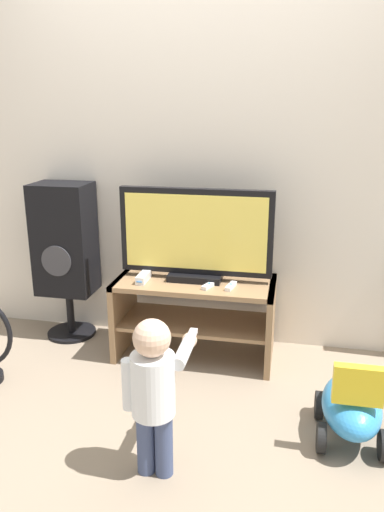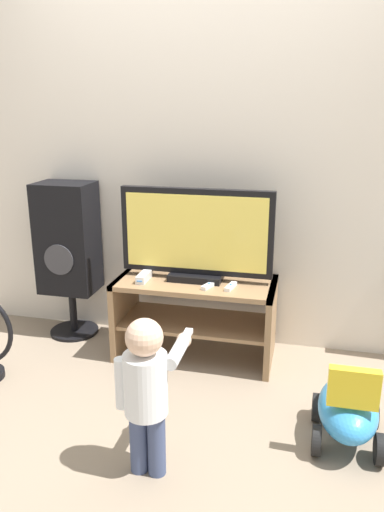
{
  "view_description": "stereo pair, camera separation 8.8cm",
  "coord_description": "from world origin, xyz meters",
  "px_view_note": "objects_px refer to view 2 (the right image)",
  "views": [
    {
      "loc": [
        0.56,
        -2.59,
        1.54
      ],
      "look_at": [
        0.0,
        0.14,
        0.69
      ],
      "focal_mm": 35.0,
      "sensor_mm": 36.0,
      "label": 1
    },
    {
      "loc": [
        0.65,
        -2.57,
        1.54
      ],
      "look_at": [
        0.0,
        0.14,
        0.69
      ],
      "focal_mm": 35.0,
      "sensor_mm": 36.0,
      "label": 2
    }
  ],
  "objects_px": {
    "remote_primary": "(231,287)",
    "speaker_tower": "(68,241)",
    "remote_secondary": "(209,285)",
    "game_console": "(144,277)",
    "television": "(196,236)",
    "child": "(147,384)",
    "ride_on_toy": "(348,409)"
  },
  "relations": [
    {
      "from": "remote_primary",
      "to": "speaker_tower",
      "type": "relative_size",
      "value": 0.13
    },
    {
      "from": "remote_secondary",
      "to": "speaker_tower",
      "type": "height_order",
      "value": "speaker_tower"
    },
    {
      "from": "remote_primary",
      "to": "speaker_tower",
      "type": "bearing_deg",
      "value": 169.51
    },
    {
      "from": "game_console",
      "to": "television",
      "type": "bearing_deg",
      "value": 17.04
    },
    {
      "from": "child",
      "to": "speaker_tower",
      "type": "xyz_separation_m",
      "value": [
        -0.94,
        1.19,
        0.24
      ]
    },
    {
      "from": "game_console",
      "to": "remote_secondary",
      "type": "height_order",
      "value": "game_console"
    },
    {
      "from": "game_console",
      "to": "remote_secondary",
      "type": "distance_m",
      "value": 0.41
    },
    {
      "from": "child",
      "to": "television",
      "type": "bearing_deg",
      "value": 92.18
    },
    {
      "from": "game_console",
      "to": "ride_on_toy",
      "type": "distance_m",
      "value": 1.38
    },
    {
      "from": "television",
      "to": "game_console",
      "type": "xyz_separation_m",
      "value": [
        -0.31,
        -0.09,
        -0.25
      ]
    },
    {
      "from": "game_console",
      "to": "ride_on_toy",
      "type": "xyz_separation_m",
      "value": [
        1.19,
        -0.6,
        -0.36
      ]
    },
    {
      "from": "remote_secondary",
      "to": "speaker_tower",
      "type": "distance_m",
      "value": 1.04
    },
    {
      "from": "speaker_tower",
      "to": "ride_on_toy",
      "type": "distance_m",
      "value": 2.02
    },
    {
      "from": "television",
      "to": "child",
      "type": "bearing_deg",
      "value": -87.82
    },
    {
      "from": "remote_secondary",
      "to": "speaker_tower",
      "type": "xyz_separation_m",
      "value": [
        -1.01,
        0.22,
        0.15
      ]
    },
    {
      "from": "game_console",
      "to": "remote_secondary",
      "type": "relative_size",
      "value": 1.33
    },
    {
      "from": "remote_primary",
      "to": "remote_secondary",
      "type": "xyz_separation_m",
      "value": [
        -0.13,
        -0.01,
        0.0
      ]
    },
    {
      "from": "child",
      "to": "ride_on_toy",
      "type": "relative_size",
      "value": 1.5
    },
    {
      "from": "remote_secondary",
      "to": "child",
      "type": "bearing_deg",
      "value": -93.73
    },
    {
      "from": "television",
      "to": "game_console",
      "type": "relative_size",
      "value": 5.2
    },
    {
      "from": "child",
      "to": "speaker_tower",
      "type": "distance_m",
      "value": 1.54
    },
    {
      "from": "television",
      "to": "remote_primary",
      "type": "relative_size",
      "value": 6.91
    },
    {
      "from": "television",
      "to": "ride_on_toy",
      "type": "relative_size",
      "value": 1.92
    },
    {
      "from": "television",
      "to": "remote_secondary",
      "type": "xyz_separation_m",
      "value": [
        0.11,
        -0.12,
        -0.26
      ]
    },
    {
      "from": "game_console",
      "to": "remote_primary",
      "type": "xyz_separation_m",
      "value": [
        0.54,
        -0.02,
        -0.01
      ]
    },
    {
      "from": "child",
      "to": "speaker_tower",
      "type": "height_order",
      "value": "speaker_tower"
    },
    {
      "from": "remote_secondary",
      "to": "speaker_tower",
      "type": "bearing_deg",
      "value": 167.58
    },
    {
      "from": "television",
      "to": "ride_on_toy",
      "type": "distance_m",
      "value": 1.28
    },
    {
      "from": "speaker_tower",
      "to": "remote_secondary",
      "type": "bearing_deg",
      "value": -12.42
    },
    {
      "from": "television",
      "to": "speaker_tower",
      "type": "xyz_separation_m",
      "value": [
        -0.9,
        0.1,
        -0.12
      ]
    },
    {
      "from": "remote_secondary",
      "to": "game_console",
      "type": "bearing_deg",
      "value": 176.11
    },
    {
      "from": "remote_primary",
      "to": "remote_secondary",
      "type": "distance_m",
      "value": 0.13
    }
  ]
}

